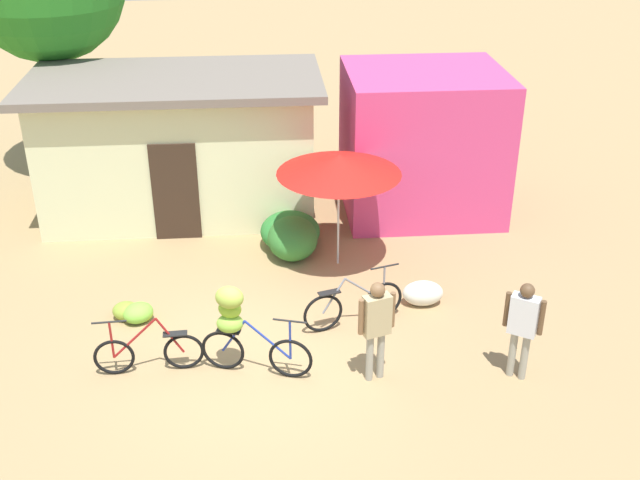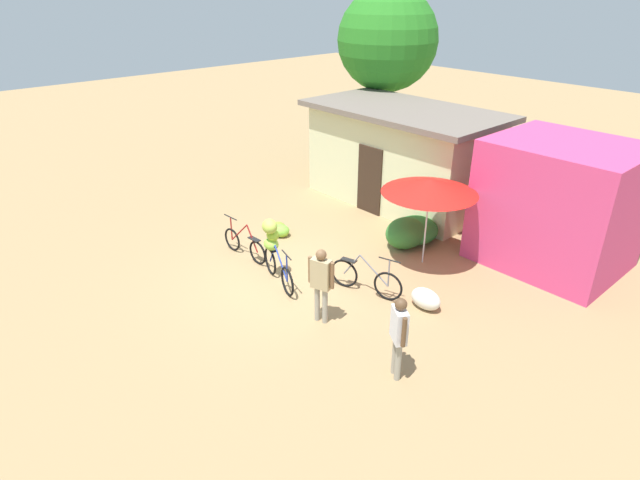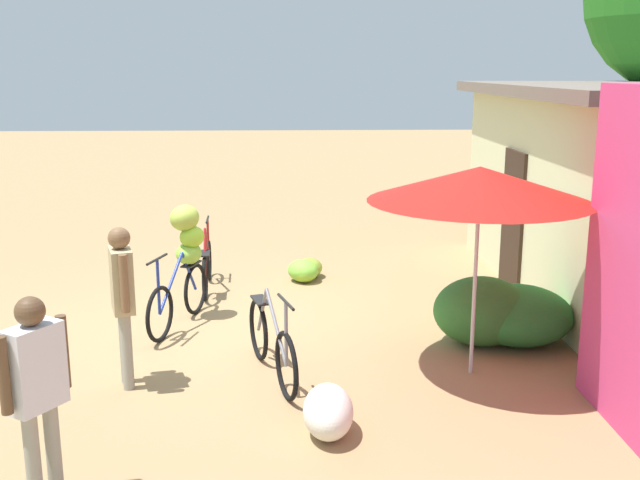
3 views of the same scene
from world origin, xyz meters
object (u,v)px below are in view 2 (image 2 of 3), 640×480
object	(u,v)px
tree_behind_building	(388,41)
bicycle_center_loaded	(366,278)
building_low	(401,155)
bicycle_near_pile	(273,245)
bicycle_leftmost	(244,245)
produce_sack	(426,299)
market_umbrella	(430,186)
shop_pink	(558,204)
person_bystander	(321,279)
banana_pile_on_ground	(280,230)
person_vendor	(399,330)

from	to	relation	value
tree_behind_building	bicycle_center_loaded	distance (m)	10.04
building_low	bicycle_near_pile	distance (m)	6.04
bicycle_leftmost	produce_sack	bearing A→B (deg)	18.85
market_umbrella	shop_pink	bearing A→B (deg)	49.73
produce_sack	person_bystander	bearing A→B (deg)	-119.67
banana_pile_on_ground	produce_sack	xyz separation A→B (m)	(4.87, 0.10, 0.07)
bicycle_center_loaded	person_bystander	distance (m)	1.59
bicycle_leftmost	person_vendor	distance (m)	5.52
bicycle_near_pile	person_bystander	bearing A→B (deg)	-9.57
market_umbrella	banana_pile_on_ground	bearing A→B (deg)	-154.96
bicycle_leftmost	banana_pile_on_ground	xyz separation A→B (m)	(-0.40, 1.43, -0.19)
shop_pink	tree_behind_building	size ratio (longest dim) A/B	0.52
person_vendor	tree_behind_building	bearing A→B (deg)	133.27
tree_behind_building	person_vendor	size ratio (longest dim) A/B	3.84
bicycle_near_pile	produce_sack	world-z (taller)	bicycle_near_pile
shop_pink	person_vendor	xyz separation A→B (m)	(0.28, -6.05, -0.52)
market_umbrella	bicycle_near_pile	distance (m)	3.85
bicycle_near_pile	bicycle_center_loaded	size ratio (longest dim) A/B	0.98
banana_pile_on_ground	produce_sack	size ratio (longest dim) A/B	1.16
building_low	bicycle_leftmost	bearing A→B (deg)	-91.03
shop_pink	bicycle_center_loaded	world-z (taller)	shop_pink
banana_pile_on_ground	person_bystander	world-z (taller)	person_bystander
bicycle_center_loaded	produce_sack	bearing A→B (deg)	22.34
banana_pile_on_ground	bicycle_near_pile	bearing A→B (deg)	-41.14
produce_sack	person_vendor	distance (m)	2.45
shop_pink	bicycle_near_pile	distance (m)	6.78
banana_pile_on_ground	shop_pink	bearing A→B (deg)	35.90
shop_pink	market_umbrella	distance (m)	3.15
bicycle_center_loaded	person_vendor	bearing A→B (deg)	-35.34
bicycle_near_pile	tree_behind_building	bearing A→B (deg)	116.34
produce_sack	bicycle_center_loaded	bearing A→B (deg)	-157.66
banana_pile_on_ground	person_bystander	distance (m)	4.27
bicycle_leftmost	bicycle_near_pile	distance (m)	1.46
shop_pink	person_vendor	world-z (taller)	shop_pink
shop_pink	tree_behind_building	xyz separation A→B (m)	(-7.86, 2.60, 2.89)
building_low	bicycle_center_loaded	size ratio (longest dim) A/B	3.50
person_bystander	building_low	bearing A→B (deg)	117.55
building_low	person_bystander	bearing A→B (deg)	-62.45
market_umbrella	bicycle_center_loaded	bearing A→B (deg)	-88.92
bicycle_leftmost	person_vendor	world-z (taller)	person_vendor
person_bystander	bicycle_leftmost	bearing A→B (deg)	172.44
market_umbrella	person_bystander	world-z (taller)	market_umbrella
shop_pink	person_vendor	size ratio (longest dim) A/B	2.00
market_umbrella	person_vendor	bearing A→B (deg)	-58.15
tree_behind_building	person_bystander	bearing A→B (deg)	-54.66
building_low	produce_sack	size ratio (longest dim) A/B	8.47
shop_pink	banana_pile_on_ground	size ratio (longest dim) A/B	3.95
building_low	banana_pile_on_ground	size ratio (longest dim) A/B	7.32
bicycle_near_pile	person_bystander	distance (m)	2.02
person_vendor	shop_pink	bearing A→B (deg)	92.65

